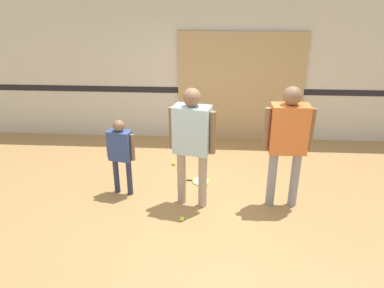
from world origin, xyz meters
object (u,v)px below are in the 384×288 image
Objects in this scene: person_student_right at (288,135)px; person_student_left at (121,149)px; person_instructor at (192,136)px; tennis_ball_by_spare_racket at (185,180)px; racket_spare_on_floor at (200,181)px; tennis_ball_stray_left at (174,163)px; tennis_ball_near_instructor at (182,219)px.

person_student_left is at bearing -5.48° from person_student_right.
tennis_ball_by_spare_racket is at bearing 118.42° from person_instructor.
racket_spare_on_floor is at bearing -27.45° from person_student_right.
racket_spare_on_floor is (-1.23, 0.61, -1.11)m from person_student_right.
person_student_right is 27.37× the size of tennis_ball_by_spare_racket.
tennis_ball_by_spare_racket is 0.65m from tennis_ball_stray_left.
person_instructor is at bearing -72.01° from tennis_ball_stray_left.
person_instructor reaches higher than racket_spare_on_floor.
tennis_ball_near_instructor is (-1.44, -0.50, -1.08)m from person_student_right.
person_student_right is 3.41× the size of racket_spare_on_floor.
tennis_ball_near_instructor is at bearing -90.67° from person_instructor.
person_student_right is 1.87m from tennis_ball_near_instructor.
person_instructor is 26.92× the size of tennis_ball_stray_left.
tennis_ball_stray_left is (-0.24, 0.60, 0.00)m from tennis_ball_by_spare_racket.
tennis_ball_stray_left is (-0.49, 0.58, 0.02)m from racket_spare_on_floor.
racket_spare_on_floor is 0.25m from tennis_ball_by_spare_racket.
person_student_left is 18.44× the size of tennis_ball_stray_left.
person_student_left is 1.41m from tennis_ball_stray_left.
tennis_ball_near_instructor is 1.00× the size of tennis_ball_stray_left.
tennis_ball_by_spare_racket is 1.00× the size of tennis_ball_stray_left.
person_student_right reaches higher than tennis_ball_by_spare_racket.
person_instructor is at bearing 88.49° from racket_spare_on_floor.
tennis_ball_near_instructor is at bearing 85.43° from racket_spare_on_floor.
person_student_left reaches higher than tennis_ball_stray_left.
person_student_left is 1.24m from tennis_ball_by_spare_racket.
racket_spare_on_floor is at bearing 96.93° from person_instructor.
person_student_left is 1.45m from racket_spare_on_floor.
person_instructor is 1.46× the size of person_student_left.
tennis_ball_stray_left is (-1.73, 1.19, -1.08)m from person_student_right.
person_student_right is at bearing 159.50° from racket_spare_on_floor.
tennis_ball_by_spare_racket is (-0.04, 1.09, 0.00)m from tennis_ball_near_instructor.
person_student_left is 2.30× the size of racket_spare_on_floor.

